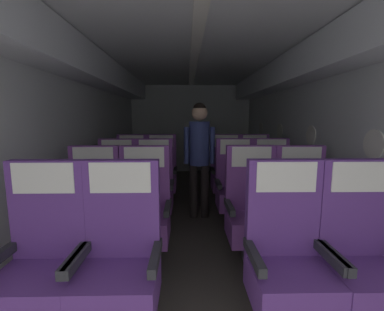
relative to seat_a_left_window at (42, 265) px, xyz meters
name	(u,v)px	position (x,y,z in m)	size (l,w,h in m)	color
ground	(195,223)	(1.03, 1.84, -0.49)	(3.34, 7.36, 0.02)	#3D3833
fuselage_shell	(195,99)	(1.03, 2.09, 1.18)	(3.22, 7.01, 2.31)	silver
seat_a_left_window	(42,265)	(0.00, 0.00, 0.00)	(0.52, 0.46, 1.14)	#38383D
seat_a_left_aisle	(120,264)	(0.49, 0.00, 0.00)	(0.52, 0.46, 1.14)	#38383D
seat_a_right_aisle	(363,262)	(2.06, -0.01, 0.00)	(0.52, 0.46, 1.14)	#38383D
seat_a_right_window	(287,263)	(1.57, 0.00, 0.00)	(0.52, 0.46, 1.14)	#38383D
seat_b_left_window	(93,214)	(0.00, 0.90, 0.00)	(0.52, 0.46, 1.14)	#38383D
seat_b_left_aisle	(144,214)	(0.50, 0.89, 0.00)	(0.52, 0.46, 1.14)	#38383D
seat_b_right_aisle	(302,213)	(2.06, 0.87, 0.00)	(0.52, 0.46, 1.14)	#38383D
seat_b_right_window	(252,213)	(1.56, 0.90, 0.00)	(0.52, 0.46, 1.14)	#38383D
seat_c_left_window	(117,190)	(0.00, 1.78, 0.00)	(0.52, 0.46, 1.14)	#38383D
seat_c_left_aisle	(154,189)	(0.49, 1.78, 0.00)	(0.52, 0.46, 1.14)	#38383D
seat_c_right_aisle	(272,188)	(2.06, 1.80, 0.00)	(0.52, 0.46, 1.14)	#38383D
seat_c_right_window	(235,188)	(1.57, 1.80, 0.00)	(0.52, 0.46, 1.14)	#38383D
seat_d_left_window	(132,175)	(0.01, 2.67, 0.00)	(0.52, 0.46, 1.14)	#38383D
seat_d_left_aisle	(161,174)	(0.50, 2.69, 0.00)	(0.52, 0.46, 1.14)	#38383D
seat_d_right_aisle	(255,174)	(2.06, 2.67, 0.00)	(0.52, 0.46, 1.14)	#38383D
seat_d_right_window	(226,174)	(1.58, 2.68, 0.00)	(0.52, 0.46, 1.14)	#38383D
flight_attendant	(199,148)	(1.10, 2.03, 0.52)	(0.43, 0.28, 1.62)	black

